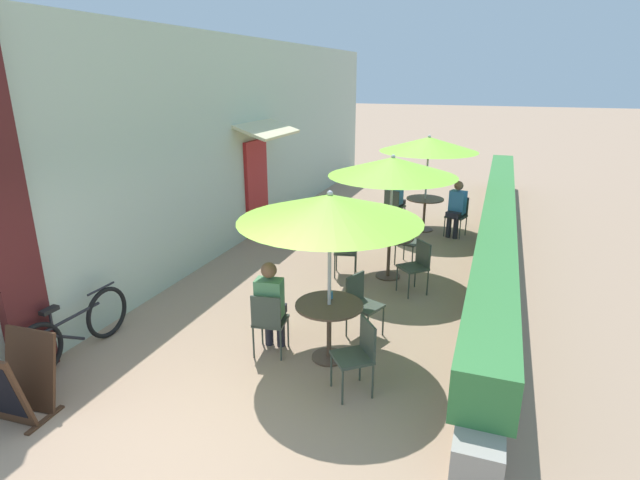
{
  "coord_description": "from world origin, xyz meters",
  "views": [
    {
      "loc": [
        2.65,
        -3.18,
        3.45
      ],
      "look_at": [
        0.15,
        3.76,
        1.0
      ],
      "focal_mm": 28.0,
      "sensor_mm": 36.0,
      "label": 1
    }
  ],
  "objects_px": {
    "cafe_chair_mid_left": "(405,238)",
    "patio_table_far": "(425,206)",
    "cafe_chair_near_right": "(361,300)",
    "cafe_chair_far_right": "(458,213)",
    "patio_table_mid": "(389,247)",
    "cafe_chair_mid_right": "(346,249)",
    "patio_umbrella_near": "(330,208)",
    "seated_patron_far_right": "(456,207)",
    "bicycle_leaning": "(74,330)",
    "patio_umbrella_mid": "(393,167)",
    "cafe_chair_mid_back": "(417,263)",
    "patio_umbrella_far": "(429,144)",
    "cafe_chair_far_left": "(393,204)",
    "patio_table_near": "(329,318)",
    "cafe_chair_near_back": "(269,319)",
    "seated_patron_near_back": "(271,303)",
    "seated_patron_far_left": "(396,197)",
    "cafe_chair_near_left": "(359,351)",
    "menu_board": "(15,380)",
    "coffee_cup_mid": "(397,235)",
    "coffee_cup_near": "(330,295)"
  },
  "relations": [
    {
      "from": "cafe_chair_near_back",
      "to": "seated_patron_far_left",
      "type": "bearing_deg",
      "value": 78.86
    },
    {
      "from": "seated_patron_near_back",
      "to": "coffee_cup_mid",
      "type": "bearing_deg",
      "value": 62.85
    },
    {
      "from": "cafe_chair_near_back",
      "to": "patio_table_near",
      "type": "bearing_deg",
      "value": 5.72
    },
    {
      "from": "cafe_chair_mid_back",
      "to": "patio_umbrella_far",
      "type": "bearing_deg",
      "value": -36.46
    },
    {
      "from": "cafe_chair_mid_left",
      "to": "cafe_chair_far_right",
      "type": "xyz_separation_m",
      "value": [
        0.77,
        2.19,
        0.0
      ]
    },
    {
      "from": "patio_umbrella_far",
      "to": "seated_patron_far_right",
      "type": "bearing_deg",
      "value": -18.76
    },
    {
      "from": "cafe_chair_near_back",
      "to": "menu_board",
      "type": "height_order",
      "value": "menu_board"
    },
    {
      "from": "cafe_chair_mid_left",
      "to": "patio_table_far",
      "type": "height_order",
      "value": "cafe_chair_mid_left"
    },
    {
      "from": "patio_umbrella_mid",
      "to": "seated_patron_far_left",
      "type": "bearing_deg",
      "value": 99.63
    },
    {
      "from": "cafe_chair_near_right",
      "to": "cafe_chair_mid_back",
      "type": "height_order",
      "value": "same"
    },
    {
      "from": "patio_umbrella_near",
      "to": "coffee_cup_mid",
      "type": "distance_m",
      "value": 3.16
    },
    {
      "from": "cafe_chair_far_right",
      "to": "patio_table_mid",
      "type": "bearing_deg",
      "value": 88.81
    },
    {
      "from": "cafe_chair_mid_left",
      "to": "cafe_chair_mid_back",
      "type": "distance_m",
      "value": 1.33
    },
    {
      "from": "cafe_chair_near_right",
      "to": "menu_board",
      "type": "relative_size",
      "value": 0.98
    },
    {
      "from": "cafe_chair_mid_right",
      "to": "seated_patron_far_left",
      "type": "relative_size",
      "value": 0.7
    },
    {
      "from": "patio_table_near",
      "to": "cafe_chair_far_right",
      "type": "distance_m",
      "value": 5.95
    },
    {
      "from": "cafe_chair_mid_right",
      "to": "patio_table_far",
      "type": "bearing_deg",
      "value": 61.96
    },
    {
      "from": "patio_umbrella_near",
      "to": "cafe_chair_near_right",
      "type": "xyz_separation_m",
      "value": [
        0.21,
        0.74,
        -1.47
      ]
    },
    {
      "from": "seated_patron_near_back",
      "to": "cafe_chair_mid_right",
      "type": "distance_m",
      "value": 2.76
    },
    {
      "from": "cafe_chair_near_left",
      "to": "patio_umbrella_far",
      "type": "height_order",
      "value": "patio_umbrella_far"
    },
    {
      "from": "patio_table_near",
      "to": "patio_umbrella_near",
      "type": "xyz_separation_m",
      "value": [
        0.0,
        0.0,
        1.42
      ]
    },
    {
      "from": "cafe_chair_near_left",
      "to": "patio_table_near",
      "type": "bearing_deg",
      "value": 5.72
    },
    {
      "from": "cafe_chair_near_left",
      "to": "patio_table_mid",
      "type": "height_order",
      "value": "cafe_chair_near_left"
    },
    {
      "from": "seated_patron_near_back",
      "to": "cafe_chair_far_left",
      "type": "distance_m",
      "value": 6.23
    },
    {
      "from": "cafe_chair_near_right",
      "to": "seated_patron_far_left",
      "type": "xyz_separation_m",
      "value": [
        -0.65,
        5.51,
        0.17
      ]
    },
    {
      "from": "seated_patron_far_right",
      "to": "bicycle_leaning",
      "type": "relative_size",
      "value": 0.69
    },
    {
      "from": "cafe_chair_near_right",
      "to": "patio_table_far",
      "type": "bearing_deg",
      "value": -159.24
    },
    {
      "from": "patio_table_far",
      "to": "cafe_chair_far_left",
      "type": "relative_size",
      "value": 0.97
    },
    {
      "from": "cafe_chair_near_right",
      "to": "seated_patron_near_back",
      "type": "relative_size",
      "value": 0.7
    },
    {
      "from": "patio_umbrella_mid",
      "to": "patio_table_far",
      "type": "distance_m",
      "value": 3.39
    },
    {
      "from": "seated_patron_near_back",
      "to": "cafe_chair_far_left",
      "type": "relative_size",
      "value": 1.44
    },
    {
      "from": "patio_table_near",
      "to": "cafe_chair_near_right",
      "type": "bearing_deg",
      "value": 74.18
    },
    {
      "from": "patio_umbrella_mid",
      "to": "cafe_chair_mid_left",
      "type": "distance_m",
      "value": 1.66
    },
    {
      "from": "patio_umbrella_far",
      "to": "coffee_cup_mid",
      "type": "bearing_deg",
      "value": -90.51
    },
    {
      "from": "patio_table_mid",
      "to": "patio_table_near",
      "type": "bearing_deg",
      "value": -92.36
    },
    {
      "from": "cafe_chair_mid_right",
      "to": "menu_board",
      "type": "height_order",
      "value": "menu_board"
    },
    {
      "from": "patio_table_mid",
      "to": "cafe_chair_mid_right",
      "type": "distance_m",
      "value": 0.77
    },
    {
      "from": "patio_umbrella_near",
      "to": "cafe_chair_far_right",
      "type": "height_order",
      "value": "patio_umbrella_near"
    },
    {
      "from": "patio_umbrella_far",
      "to": "cafe_chair_far_left",
      "type": "height_order",
      "value": "patio_umbrella_far"
    },
    {
      "from": "cafe_chair_near_right",
      "to": "patio_umbrella_mid",
      "type": "distance_m",
      "value": 2.64
    },
    {
      "from": "cafe_chair_near_back",
      "to": "cafe_chair_mid_right",
      "type": "relative_size",
      "value": 1.0
    },
    {
      "from": "patio_umbrella_near",
      "to": "patio_table_far",
      "type": "height_order",
      "value": "patio_umbrella_near"
    },
    {
      "from": "seated_patron_near_back",
      "to": "coffee_cup_near",
      "type": "bearing_deg",
      "value": 10.53
    },
    {
      "from": "patio_umbrella_mid",
      "to": "bicycle_leaning",
      "type": "relative_size",
      "value": 1.21
    },
    {
      "from": "cafe_chair_mid_back",
      "to": "seated_patron_far_right",
      "type": "xyz_separation_m",
      "value": [
        0.31,
        3.34,
        0.17
      ]
    },
    {
      "from": "cafe_chair_mid_right",
      "to": "cafe_chair_mid_back",
      "type": "distance_m",
      "value": 1.33
    },
    {
      "from": "coffee_cup_near",
      "to": "seated_patron_far_left",
      "type": "relative_size",
      "value": 0.07
    },
    {
      "from": "coffee_cup_mid",
      "to": "cafe_chair_far_right",
      "type": "relative_size",
      "value": 0.1
    },
    {
      "from": "seated_patron_near_back",
      "to": "cafe_chair_mid_left",
      "type": "bearing_deg",
      "value": 66.2
    },
    {
      "from": "cafe_chair_near_right",
      "to": "seated_patron_far_right",
      "type": "bearing_deg",
      "value": -167.47
    }
  ]
}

